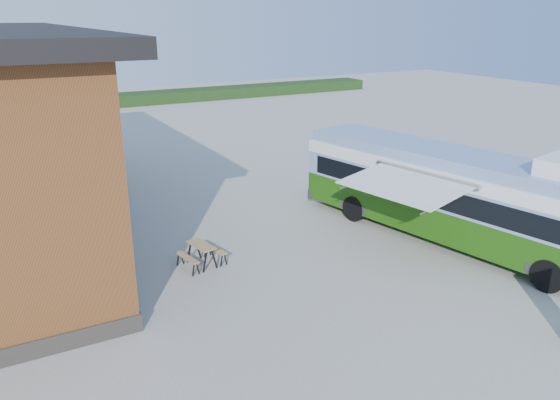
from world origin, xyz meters
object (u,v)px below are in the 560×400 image
bus (456,193)px  picnic_table (201,250)px  person_a (96,195)px  slurry_tanker (76,157)px  person_b (104,176)px

bus → picnic_table: size_ratio=8.37×
person_a → slurry_tanker: slurry_tanker is taller
slurry_tanker → person_a: bearing=-81.4°
person_a → slurry_tanker: size_ratio=0.24×
picnic_table → person_a: person_a is taller
person_b → slurry_tanker: bearing=-142.2°
picnic_table → person_b: size_ratio=0.89×
slurry_tanker → picnic_table: bearing=-71.2°
person_b → slurry_tanker: (-0.85, 2.06, 0.54)m
person_a → person_b: (0.85, 2.53, 0.08)m
person_b → person_a: bearing=-3.3°
picnic_table → person_a: bearing=95.2°
picnic_table → person_a: size_ratio=0.98×
person_a → person_b: person_b is taller
bus → slurry_tanker: bus is taller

